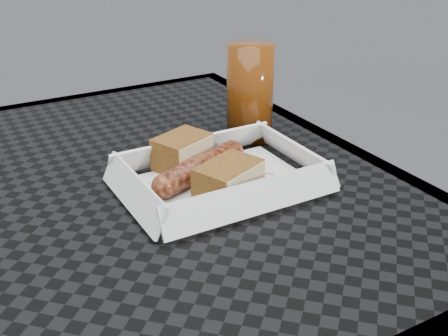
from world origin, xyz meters
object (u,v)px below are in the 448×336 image
at_px(bratwurst, 200,167).
at_px(drink_glass, 250,92).
at_px(food_tray, 220,185).
at_px(patio_table, 93,245).

relative_size(bratwurst, drink_glass, 1.08).
xyz_separation_m(food_tray, bratwurst, (-0.02, 0.03, 0.02)).
height_order(patio_table, bratwurst, bratwurst).
xyz_separation_m(bratwurst, drink_glass, (0.13, 0.10, 0.05)).
bearing_deg(bratwurst, patio_table, 165.89).
relative_size(patio_table, bratwurst, 5.09).
distance_m(bratwurst, drink_glass, 0.17).
xyz_separation_m(food_tray, drink_glass, (0.12, 0.12, 0.07)).
height_order(patio_table, food_tray, food_tray).
bearing_deg(patio_table, drink_glass, 12.17).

